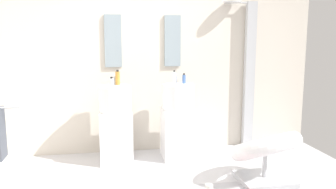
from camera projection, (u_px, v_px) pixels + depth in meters
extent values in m
cube|color=beige|center=(143.00, 57.00, 4.72)|extent=(4.80, 0.10, 2.60)
cube|color=white|center=(116.00, 137.00, 4.36)|extent=(0.40, 0.40, 0.65)
cylinder|color=white|center=(115.00, 99.00, 4.28)|extent=(0.40, 0.40, 0.32)
cylinder|color=#B7BABF|center=(114.00, 81.00, 4.35)|extent=(0.02, 0.02, 0.10)
cube|color=white|center=(178.00, 134.00, 4.50)|extent=(0.40, 0.40, 0.65)
cylinder|color=white|center=(178.00, 97.00, 4.42)|extent=(0.40, 0.40, 0.32)
cylinder|color=#B7BABF|center=(177.00, 79.00, 4.50)|extent=(0.02, 0.02, 0.10)
cube|color=#8C9EA8|center=(113.00, 41.00, 4.55)|extent=(0.22, 0.03, 0.68)
cube|color=#8C9EA8|center=(172.00, 41.00, 4.69)|extent=(0.22, 0.03, 0.68)
cube|color=#B7BABF|center=(249.00, 76.00, 4.91)|extent=(0.14, 0.08, 2.05)
cylinder|color=#B7BABF|center=(242.00, 3.00, 4.71)|extent=(0.30, 0.02, 0.02)
cylinder|color=#B7BABF|center=(232.00, 2.00, 4.65)|extent=(0.24, 0.24, 0.02)
cube|color=#B7BABF|center=(264.00, 179.00, 3.78)|extent=(0.56, 0.50, 0.06)
cylinder|color=#B7BABF|center=(265.00, 164.00, 3.75)|extent=(0.05, 0.05, 0.34)
torus|color=white|center=(266.00, 147.00, 3.72)|extent=(1.03, 1.03, 0.49)
cube|color=#4C515B|center=(1.00, 133.00, 3.31)|extent=(0.04, 0.22, 0.50)
cylinder|color=white|center=(209.00, 189.00, 3.49)|extent=(0.08, 0.08, 0.09)
cylinder|color=#C68C38|center=(118.00, 78.00, 4.33)|extent=(0.06, 0.06, 0.17)
cylinder|color=black|center=(117.00, 71.00, 4.32)|extent=(0.03, 0.03, 0.02)
cylinder|color=silver|center=(174.00, 78.00, 4.47)|extent=(0.04, 0.04, 0.15)
cylinder|color=black|center=(174.00, 71.00, 4.46)|extent=(0.02, 0.02, 0.02)
cylinder|color=white|center=(112.00, 83.00, 4.12)|extent=(0.05, 0.05, 0.10)
cylinder|color=black|center=(111.00, 78.00, 4.11)|extent=(0.03, 0.03, 0.02)
cylinder|color=#4C72B7|center=(184.00, 79.00, 4.47)|extent=(0.04, 0.04, 0.11)
cylinder|color=black|center=(184.00, 74.00, 4.46)|extent=(0.02, 0.02, 0.02)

